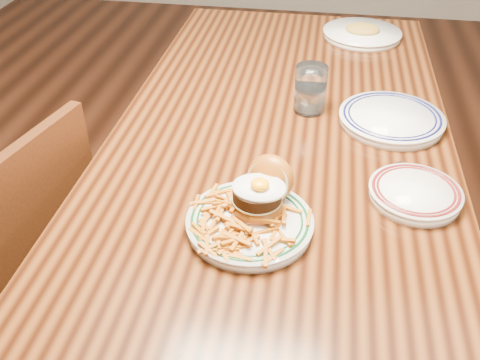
% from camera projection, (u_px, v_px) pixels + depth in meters
% --- Properties ---
extents(floor, '(6.00, 6.00, 0.00)m').
position_uv_depth(floor, '(273.00, 308.00, 1.85)').
color(floor, black).
rests_on(floor, ground).
extents(table, '(0.85, 1.60, 0.75)m').
position_uv_depth(table, '(282.00, 148.00, 1.45)').
color(table, black).
rests_on(table, floor).
extents(chair_left, '(0.48, 0.48, 0.86)m').
position_uv_depth(chair_left, '(21.00, 266.00, 1.37)').
color(chair_left, '#3F1F0D').
rests_on(chair_left, floor).
extents(main_plate, '(0.25, 0.27, 0.12)m').
position_uv_depth(main_plate, '(253.00, 211.00, 1.05)').
color(main_plate, white).
rests_on(main_plate, table).
extents(side_plate, '(0.19, 0.20, 0.03)m').
position_uv_depth(side_plate, '(415.00, 193.00, 1.12)').
color(side_plate, white).
rests_on(side_plate, table).
extents(rear_plate, '(0.27, 0.27, 0.03)m').
position_uv_depth(rear_plate, '(391.00, 118.00, 1.37)').
color(rear_plate, white).
rests_on(rear_plate, table).
extents(water_glass, '(0.08, 0.08, 0.13)m').
position_uv_depth(water_glass, '(310.00, 92.00, 1.41)').
color(water_glass, white).
rests_on(water_glass, table).
extents(far_plate, '(0.27, 0.27, 0.05)m').
position_uv_depth(far_plate, '(362.00, 33.00, 1.84)').
color(far_plate, white).
rests_on(far_plate, table).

